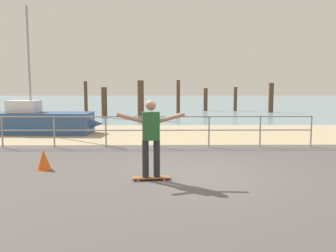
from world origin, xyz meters
TOP-DOWN VIEW (x-y plane):
  - ground_plane at (0.00, -1.00)m, footprint 24.00×10.00m
  - beach_strip at (0.00, 7.00)m, footprint 24.00×6.00m
  - sea_surface at (0.00, 35.00)m, footprint 72.00×50.00m
  - railing_fence at (-1.56, 3.60)m, footprint 11.82×0.05m
  - sailboat at (-5.59, 6.96)m, footprint 5.02×1.73m
  - skateboard at (-0.79, -0.45)m, footprint 0.82×0.27m
  - skateboarder at (-0.79, -0.45)m, footprint 1.45×0.23m
  - groyne_post_0 at (-6.51, 19.77)m, footprint 0.26×0.26m
  - groyne_post_1 at (-4.18, 14.21)m, footprint 0.35×0.35m
  - groyne_post_2 at (-1.85, 13.17)m, footprint 0.38×0.38m
  - groyne_post_3 at (0.48, 15.68)m, footprint 0.25×0.25m
  - groyne_post_4 at (2.81, 19.98)m, footprint 0.32×0.32m
  - groyne_post_5 at (5.13, 19.89)m, footprint 0.27×0.27m
  - groyne_post_6 at (7.46, 18.34)m, footprint 0.37×0.37m
  - traffic_cone at (-3.41, 0.54)m, footprint 0.36×0.36m

SIDE VIEW (x-z plane):
  - ground_plane at x=0.00m, z-range -0.02..0.02m
  - beach_strip at x=0.00m, z-range -0.02..0.02m
  - sea_surface at x=0.00m, z-range -0.02..0.02m
  - skateboard at x=-0.79m, z-range 0.03..0.11m
  - traffic_cone at x=-3.41m, z-range 0.00..0.50m
  - sailboat at x=-5.59m, z-range -2.09..3.14m
  - railing_fence at x=-1.56m, z-range 0.18..1.23m
  - groyne_post_4 at x=2.81m, z-range 0.00..1.80m
  - groyne_post_5 at x=5.13m, z-range 0.00..1.88m
  - groyne_post_1 at x=-4.18m, z-range 0.00..1.91m
  - skateboarder at x=-0.79m, z-range 0.19..1.84m
  - groyne_post_6 at x=7.46m, z-range 0.00..2.19m
  - groyne_post_2 at x=-1.85m, z-range 0.00..2.31m
  - groyne_post_0 at x=-6.51m, z-range 0.00..2.34m
  - groyne_post_3 at x=0.48m, z-range 0.00..2.36m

